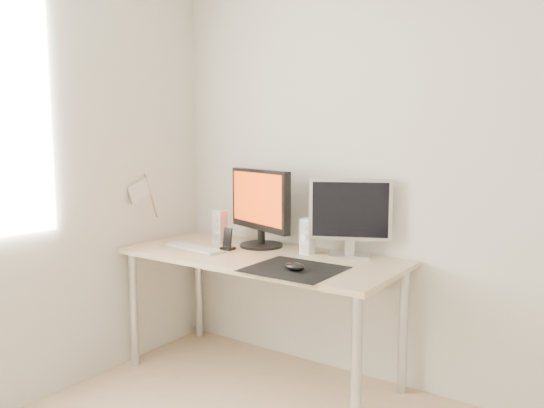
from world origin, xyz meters
The scene contains 11 objects.
wall_back centered at (0.00, 1.75, 1.25)m, with size 3.50×3.50×0.00m, color silver.
mousepad centered at (-0.59, 1.20, 0.73)m, with size 0.45×0.40×0.00m, color black.
mouse centered at (-0.57, 1.17, 0.75)m, with size 0.11×0.06×0.04m, color black.
desk centered at (-0.93, 1.38, 0.65)m, with size 1.60×0.70×0.73m.
main_monitor centered at (-1.05, 1.55, 0.98)m, with size 0.53×0.33×0.47m.
second_monitor centered at (-0.49, 1.61, 0.97)m, with size 0.43×0.24×0.43m.
speaker_left centered at (-1.33, 1.51, 0.83)m, with size 0.06×0.08×0.20m.
speaker_right centered at (-0.72, 1.54, 0.83)m, with size 0.06×0.08×0.20m.
keyboard centered at (-1.33, 1.26, 0.74)m, with size 0.43×0.18×0.02m.
phone_dock centered at (-1.16, 1.37, 0.77)m, with size 0.07×0.06×0.13m.
pennant centered at (-1.72, 1.24, 1.05)m, with size 0.01×0.23×0.29m.
Camera 1 is at (0.78, -0.99, 1.39)m, focal length 35.00 mm.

